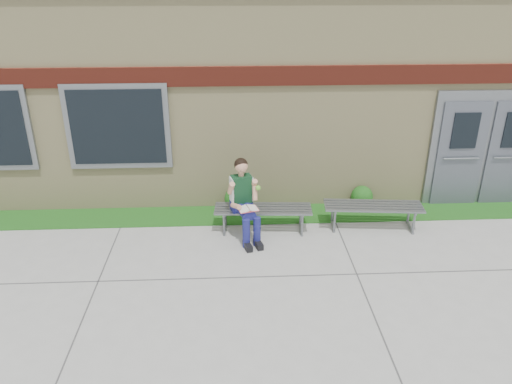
{
  "coord_description": "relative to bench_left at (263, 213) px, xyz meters",
  "views": [
    {
      "loc": [
        -0.9,
        -5.97,
        4.42
      ],
      "look_at": [
        -0.52,
        1.7,
        0.9
      ],
      "focal_mm": 35.0,
      "sensor_mm": 36.0,
      "label": 1
    }
  ],
  "objects": [
    {
      "name": "shrub_east",
      "position": [
        2.02,
        0.85,
        -0.11
      ],
      "size": [
        0.43,
        0.43,
        0.43
      ],
      "primitive_type": "sphere",
      "color": "#185216",
      "rests_on": "grass_strip"
    },
    {
      "name": "school_building",
      "position": [
        0.38,
        3.99,
        1.76
      ],
      "size": [
        16.2,
        6.22,
        4.2
      ],
      "color": "beige",
      "rests_on": "ground"
    },
    {
      "name": "shrub_mid",
      "position": [
        -0.48,
        0.85,
        -0.1
      ],
      "size": [
        0.45,
        0.45,
        0.45
      ],
      "primitive_type": "sphere",
      "color": "#185216",
      "rests_on": "grass_strip"
    },
    {
      "name": "grass_strip",
      "position": [
        0.38,
        0.6,
        -0.34
      ],
      "size": [
        16.0,
        0.8,
        0.02
      ],
      "primitive_type": "cube",
      "color": "#185216",
      "rests_on": "ground"
    },
    {
      "name": "ground",
      "position": [
        0.38,
        -2.0,
        -0.35
      ],
      "size": [
        80.0,
        80.0,
        0.0
      ],
      "primitive_type": "plane",
      "color": "#9E9E99",
      "rests_on": "ground"
    },
    {
      "name": "bench_left",
      "position": [
        0.0,
        0.0,
        0.0
      ],
      "size": [
        1.76,
        0.58,
        0.45
      ],
      "rotation": [
        0.0,
        0.0,
        -0.06
      ],
      "color": "slate",
      "rests_on": "ground"
    },
    {
      "name": "bench_right",
      "position": [
        2.0,
        0.0,
        0.01
      ],
      "size": [
        1.8,
        0.65,
        0.46
      ],
      "rotation": [
        0.0,
        0.0,
        -0.09
      ],
      "color": "slate",
      "rests_on": "ground"
    },
    {
      "name": "girl",
      "position": [
        -0.34,
        -0.21,
        0.38
      ],
      "size": [
        0.61,
        0.92,
        1.43
      ],
      "rotation": [
        0.0,
        0.0,
        0.27
      ],
      "color": "navy",
      "rests_on": "ground"
    }
  ]
}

